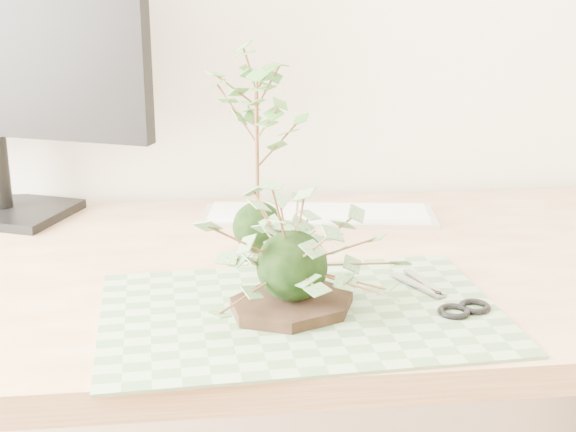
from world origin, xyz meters
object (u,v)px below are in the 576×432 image
object	(u,v)px
ivy_kokedama	(292,234)
keyboard	(318,215)
maple_kokedama	(256,105)
desk	(279,317)

from	to	relation	value
ivy_kokedama	keyboard	distance (m)	0.41
keyboard	maple_kokedama	bearing A→B (deg)	-119.79
ivy_kokedama	maple_kokedama	world-z (taller)	maple_kokedama
desk	maple_kokedama	bearing A→B (deg)	115.03
desk	maple_kokedama	size ratio (longest dim) A/B	4.98
maple_kokedama	desk	bearing A→B (deg)	-64.97
ivy_kokedama	keyboard	bearing A→B (deg)	76.44
maple_kokedama	keyboard	size ratio (longest dim) A/B	0.78
maple_kokedama	keyboard	bearing A→B (deg)	52.09
ivy_kokedama	keyboard	xyz separation A→B (m)	(0.09, 0.38, -0.10)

